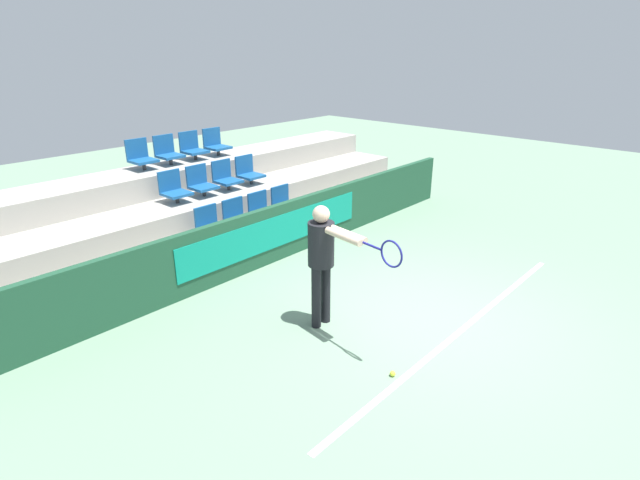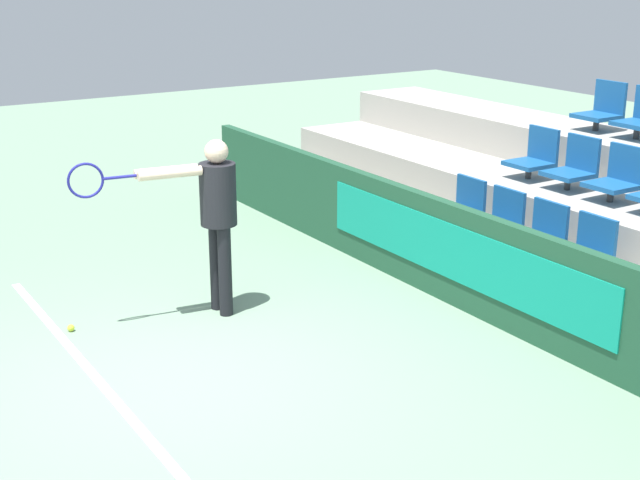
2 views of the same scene
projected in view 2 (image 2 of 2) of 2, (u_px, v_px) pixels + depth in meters
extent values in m
plane|color=gray|center=(177.00, 380.00, 7.33)|extent=(30.00, 30.00, 0.00)
cube|color=white|center=(113.00, 397.00, 7.05)|extent=(5.97, 0.08, 0.01)
cube|color=#1E4C33|center=(462.00, 258.00, 8.71)|extent=(10.31, 0.12, 1.02)
cube|color=#0F937A|center=(453.00, 252.00, 8.72)|extent=(4.10, 0.02, 0.56)
cube|color=#ADA89E|center=(506.00, 274.00, 9.11)|extent=(9.91, 1.06, 0.45)
cube|color=#ADA89E|center=(581.00, 236.00, 9.58)|extent=(9.91, 1.06, 0.89)
cylinder|color=#333333|center=(455.00, 224.00, 9.76)|extent=(0.07, 0.07, 0.15)
cube|color=#195693|center=(456.00, 216.00, 9.73)|extent=(0.44, 0.45, 0.05)
cube|color=#195693|center=(471.00, 194.00, 9.77)|extent=(0.44, 0.04, 0.38)
cylinder|color=#333333|center=(492.00, 238.00, 9.28)|extent=(0.07, 0.07, 0.15)
cube|color=#195693|center=(493.00, 229.00, 9.25)|extent=(0.44, 0.45, 0.05)
cube|color=#195693|center=(509.00, 206.00, 9.29)|extent=(0.44, 0.04, 0.38)
cylinder|color=#333333|center=(533.00, 253.00, 8.81)|extent=(0.07, 0.07, 0.15)
cube|color=#195693|center=(534.00, 244.00, 8.78)|extent=(0.44, 0.45, 0.05)
cube|color=#195693|center=(551.00, 220.00, 8.82)|extent=(0.44, 0.04, 0.38)
cylinder|color=#333333|center=(579.00, 270.00, 8.34)|extent=(0.07, 0.07, 0.15)
cube|color=#195693|center=(580.00, 260.00, 8.31)|extent=(0.44, 0.45, 0.05)
cube|color=#195693|center=(597.00, 235.00, 8.34)|extent=(0.44, 0.04, 0.38)
cylinder|color=#333333|center=(528.00, 172.00, 10.16)|extent=(0.07, 0.07, 0.15)
cube|color=#195693|center=(529.00, 164.00, 10.13)|extent=(0.44, 0.45, 0.05)
cube|color=#195693|center=(544.00, 144.00, 10.17)|extent=(0.44, 0.04, 0.38)
cylinder|color=#333333|center=(567.00, 183.00, 9.68)|extent=(0.07, 0.07, 0.15)
cube|color=#195693|center=(568.00, 174.00, 9.65)|extent=(0.44, 0.45, 0.05)
cube|color=#195693|center=(583.00, 153.00, 9.69)|extent=(0.44, 0.04, 0.38)
cylinder|color=#333333|center=(610.00, 195.00, 9.21)|extent=(0.07, 0.07, 0.15)
cube|color=#195693|center=(611.00, 186.00, 9.18)|extent=(0.44, 0.45, 0.05)
cube|color=#195693|center=(627.00, 163.00, 9.22)|extent=(0.44, 0.04, 0.38)
cylinder|color=#333333|center=(596.00, 125.00, 10.56)|extent=(0.07, 0.07, 0.15)
cube|color=#195693|center=(597.00, 116.00, 10.53)|extent=(0.44, 0.45, 0.05)
cube|color=#195693|center=(610.00, 97.00, 10.57)|extent=(0.44, 0.04, 0.38)
cylinder|color=#333333|center=(637.00, 133.00, 10.08)|extent=(0.07, 0.07, 0.15)
cube|color=#195693|center=(638.00, 124.00, 10.05)|extent=(0.44, 0.45, 0.05)
cylinder|color=black|center=(216.00, 266.00, 8.68)|extent=(0.13, 0.13, 0.89)
cylinder|color=black|center=(225.00, 271.00, 8.53)|extent=(0.13, 0.13, 0.89)
cylinder|color=black|center=(218.00, 194.00, 8.38)|extent=(0.35, 0.35, 0.59)
sphere|color=beige|center=(216.00, 152.00, 8.25)|extent=(0.22, 0.22, 0.22)
cylinder|color=beige|center=(166.00, 171.00, 8.15)|extent=(0.17, 0.59, 0.09)
cylinder|color=beige|center=(170.00, 173.00, 8.08)|extent=(0.17, 0.59, 0.09)
cylinder|color=navy|center=(120.00, 177.00, 7.94)|extent=(0.07, 0.30, 0.03)
torus|color=navy|center=(86.00, 181.00, 7.82)|extent=(0.07, 0.32, 0.32)
sphere|color=#CCDB33|center=(71.00, 328.00, 8.27)|extent=(0.07, 0.07, 0.07)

